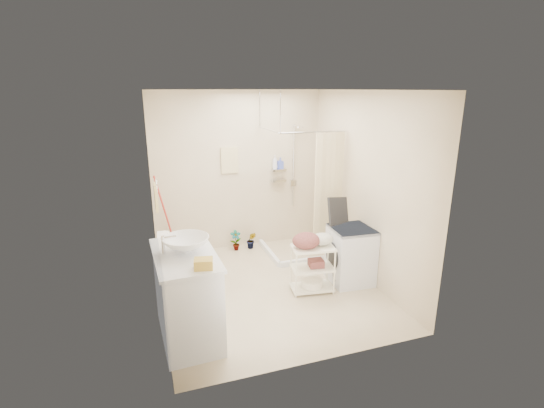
{
  "coord_description": "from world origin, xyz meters",
  "views": [
    {
      "loc": [
        -1.49,
        -4.61,
        2.62
      ],
      "look_at": [
        0.13,
        0.25,
        1.11
      ],
      "focal_mm": 26.0,
      "sensor_mm": 36.0,
      "label": 1
    }
  ],
  "objects": [
    {
      "name": "floor",
      "position": [
        0.0,
        0.0,
        0.0
      ],
      "size": [
        3.2,
        3.2,
        0.0
      ],
      "primitive_type": "plane",
      "color": "beige",
      "rests_on": "ground"
    },
    {
      "name": "ceiling",
      "position": [
        0.0,
        0.0,
        2.6
      ],
      "size": [
        2.8,
        3.2,
        0.04
      ],
      "primitive_type": "cube",
      "color": "silver",
      "rests_on": "ground"
    },
    {
      "name": "wall_back",
      "position": [
        0.0,
        1.6,
        1.3
      ],
      "size": [
        2.8,
        0.04,
        2.6
      ],
      "primitive_type": "cube",
      "color": "beige",
      "rests_on": "ground"
    },
    {
      "name": "wall_front",
      "position": [
        0.0,
        -1.6,
        1.3
      ],
      "size": [
        2.8,
        0.04,
        2.6
      ],
      "primitive_type": "cube",
      "color": "beige",
      "rests_on": "ground"
    },
    {
      "name": "wall_left",
      "position": [
        -1.4,
        0.0,
        1.3
      ],
      "size": [
        0.04,
        3.2,
        2.6
      ],
      "primitive_type": "cube",
      "color": "beige",
      "rests_on": "ground"
    },
    {
      "name": "wall_right",
      "position": [
        1.4,
        0.0,
        1.3
      ],
      "size": [
        0.04,
        3.2,
        2.6
      ],
      "primitive_type": "cube",
      "color": "beige",
      "rests_on": "ground"
    },
    {
      "name": "vanity",
      "position": [
        -1.16,
        -0.75,
        0.49
      ],
      "size": [
        0.67,
        1.14,
        0.97
      ],
      "primitive_type": "cube",
      "rotation": [
        0.0,
        0.0,
        0.05
      ],
      "color": "silver",
      "rests_on": "ground"
    },
    {
      "name": "sink",
      "position": [
        -1.13,
        -0.72,
        1.06
      ],
      "size": [
        0.48,
        0.48,
        0.17
      ],
      "primitive_type": "imported",
      "rotation": [
        0.0,
        0.0,
        0.0
      ],
      "color": "silver",
      "rests_on": "vanity"
    },
    {
      "name": "counter_basket",
      "position": [
        -1.03,
        -1.17,
        1.02
      ],
      "size": [
        0.2,
        0.17,
        0.1
      ],
      "primitive_type": "cube",
      "rotation": [
        0.0,
        0.0,
        -0.2
      ],
      "color": "gold",
      "rests_on": "vanity"
    },
    {
      "name": "floor_basket",
      "position": [
        -1.08,
        -1.06,
        0.07
      ],
      "size": [
        0.32,
        0.27,
        0.15
      ],
      "primitive_type": "cube",
      "rotation": [
        0.0,
        0.0,
        0.25
      ],
      "color": "yellow",
      "rests_on": "ground"
    },
    {
      "name": "toilet",
      "position": [
        -1.04,
        0.54,
        0.36
      ],
      "size": [
        0.73,
        0.45,
        0.73
      ],
      "primitive_type": "imported",
      "rotation": [
        0.0,
        0.0,
        1.51
      ],
      "color": "white",
      "rests_on": "ground"
    },
    {
      "name": "mop",
      "position": [
        -1.25,
        1.44,
        0.68
      ],
      "size": [
        0.17,
        0.17,
        1.37
      ],
      "primitive_type": null,
      "rotation": [
        0.0,
        0.0,
        -0.33
      ],
      "color": "red",
      "rests_on": "ground"
    },
    {
      "name": "potted_plant_a",
      "position": [
        -0.12,
        1.41,
        0.17
      ],
      "size": [
        0.19,
        0.13,
        0.35
      ],
      "primitive_type": "imported",
      "rotation": [
        0.0,
        0.0,
        0.01
      ],
      "color": "#984F2F",
      "rests_on": "ground"
    },
    {
      "name": "potted_plant_b",
      "position": [
        0.14,
        1.4,
        0.15
      ],
      "size": [
        0.19,
        0.17,
        0.29
      ],
      "primitive_type": "imported",
      "rotation": [
        0.0,
        0.0,
        -0.3
      ],
      "color": "brown",
      "rests_on": "ground"
    },
    {
      "name": "hanging_towel",
      "position": [
        -0.15,
        1.58,
        1.5
      ],
      "size": [
        0.28,
        0.03,
        0.42
      ],
      "primitive_type": "cube",
      "color": "beige",
      "rests_on": "wall_back"
    },
    {
      "name": "towel_ring",
      "position": [
        -1.38,
        -0.2,
        1.47
      ],
      "size": [
        0.04,
        0.22,
        0.34
      ],
      "primitive_type": null,
      "color": "#F8DC8A",
      "rests_on": "wall_left"
    },
    {
      "name": "tp_holder",
      "position": [
        -1.36,
        0.05,
        0.72
      ],
      "size": [
        0.08,
        0.12,
        0.14
      ],
      "primitive_type": null,
      "color": "white",
      "rests_on": "wall_left"
    },
    {
      "name": "shower",
      "position": [
        0.85,
        1.05,
        1.05
      ],
      "size": [
        1.1,
        1.1,
        2.1
      ],
      "primitive_type": null,
      "color": "silver",
      "rests_on": "ground"
    },
    {
      "name": "shampoo_bottle_a",
      "position": [
        0.61,
        1.53,
        1.43
      ],
      "size": [
        0.11,
        0.11,
        0.23
      ],
      "primitive_type": "imported",
      "rotation": [
        0.0,
        0.0,
        -0.37
      ],
      "color": "silver",
      "rests_on": "shower"
    },
    {
      "name": "shampoo_bottle_b",
      "position": [
        0.7,
        1.53,
        1.41
      ],
      "size": [
        0.1,
        0.1,
        0.19
      ],
      "primitive_type": "imported",
      "rotation": [
        0.0,
        0.0,
        0.19
      ],
      "color": "#4253B3",
      "rests_on": "shower"
    },
    {
      "name": "washing_machine",
      "position": [
        1.14,
        -0.18,
        0.4
      ],
      "size": [
        0.58,
        0.59,
        0.79
      ],
      "primitive_type": "cube",
      "rotation": [
        0.0,
        0.0,
        -0.06
      ],
      "color": "silver",
      "rests_on": "ground"
    },
    {
      "name": "laundry_rack",
      "position": [
        0.52,
        -0.27,
        0.38
      ],
      "size": [
        0.59,
        0.39,
        0.76
      ],
      "primitive_type": null,
      "rotation": [
        0.0,
        0.0,
        -0.14
      ],
      "color": "white",
      "rests_on": "ground"
    },
    {
      "name": "ironing_board",
      "position": [
        1.04,
        -0.03,
        0.6
      ],
      "size": [
        0.36,
        0.19,
        1.2
      ],
      "primitive_type": null,
      "rotation": [
        0.0,
        0.0,
        0.28
      ],
      "color": "black",
      "rests_on": "ground"
    }
  ]
}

